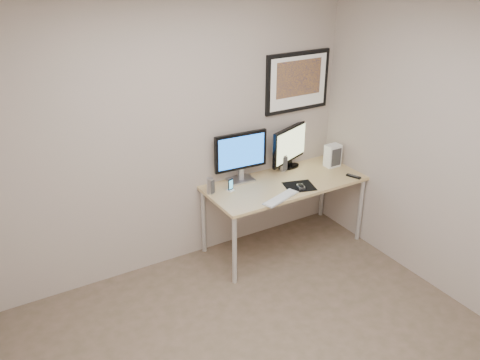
{
  "coord_description": "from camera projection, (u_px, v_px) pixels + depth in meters",
  "views": [
    {
      "loc": [
        -1.71,
        -2.35,
        2.88
      ],
      "look_at": [
        0.33,
        1.1,
        1.01
      ],
      "focal_mm": 38.0,
      "sensor_mm": 36.0,
      "label": 1
    }
  ],
  "objects": [
    {
      "name": "phone_dock",
      "position": [
        231.0,
        185.0,
        4.83
      ],
      "size": [
        0.07,
        0.07,
        0.13
      ],
      "primitive_type": "cube",
      "rotation": [
        0.0,
        0.0,
        0.26
      ],
      "color": "black",
      "rests_on": "desk"
    },
    {
      "name": "speaker_right",
      "position": [
        283.0,
        163.0,
        5.25
      ],
      "size": [
        0.07,
        0.07,
        0.18
      ],
      "primitive_type": "cylinder",
      "rotation": [
        0.0,
        0.0,
        -0.01
      ],
      "color": "#ACACB1",
      "rests_on": "desk"
    },
    {
      "name": "mousepad",
      "position": [
        299.0,
        186.0,
        4.94
      ],
      "size": [
        0.34,
        0.32,
        0.0
      ],
      "primitive_type": "cube",
      "rotation": [
        0.0,
        0.0,
        -0.28
      ],
      "color": "black",
      "rests_on": "desk"
    },
    {
      "name": "room",
      "position": [
        246.0,
        141.0,
        3.49
      ],
      "size": [
        3.6,
        3.6,
        3.6
      ],
      "color": "white",
      "rests_on": "ground"
    },
    {
      "name": "desk",
      "position": [
        285.0,
        188.0,
        5.07
      ],
      "size": [
        1.6,
        0.7,
        0.73
      ],
      "color": "tan",
      "rests_on": "floor"
    },
    {
      "name": "monitor_large",
      "position": [
        241.0,
        155.0,
        4.95
      ],
      "size": [
        0.55,
        0.19,
        0.5
      ],
      "rotation": [
        0.0,
        0.0,
        -0.06
      ],
      "color": "#ACACB1",
      "rests_on": "desk"
    },
    {
      "name": "speaker_left",
      "position": [
        210.0,
        186.0,
        4.77
      ],
      "size": [
        0.08,
        0.08,
        0.16
      ],
      "primitive_type": "cylinder",
      "rotation": [
        0.0,
        0.0,
        0.37
      ],
      "color": "#ACACB1",
      "rests_on": "desk"
    },
    {
      "name": "mouse",
      "position": [
        301.0,
        186.0,
        4.91
      ],
      "size": [
        0.08,
        0.11,
        0.03
      ],
      "primitive_type": "ellipsoid",
      "rotation": [
        0.0,
        0.0,
        -0.3
      ],
      "color": "black",
      "rests_on": "mousepad"
    },
    {
      "name": "monitor_tv",
      "position": [
        290.0,
        146.0,
        5.26
      ],
      "size": [
        0.55,
        0.24,
        0.45
      ],
      "rotation": [
        0.0,
        0.0,
        0.38
      ],
      "color": "black",
      "rests_on": "desk"
    },
    {
      "name": "remote",
      "position": [
        354.0,
        176.0,
        5.14
      ],
      "size": [
        0.09,
        0.16,
        0.02
      ],
      "primitive_type": "cube",
      "rotation": [
        0.0,
        0.0,
        0.38
      ],
      "color": "black",
      "rests_on": "desk"
    },
    {
      "name": "keyboard",
      "position": [
        281.0,
        198.0,
        4.7
      ],
      "size": [
        0.44,
        0.25,
        0.01
      ],
      "primitive_type": "cube",
      "rotation": [
        0.0,
        0.0,
        0.33
      ],
      "color": "silver",
      "rests_on": "desk"
    },
    {
      "name": "framed_art",
      "position": [
        298.0,
        82.0,
        5.08
      ],
      "size": [
        0.75,
        0.04,
        0.6
      ],
      "color": "black",
      "rests_on": "room"
    },
    {
      "name": "fan_unit",
      "position": [
        333.0,
        156.0,
        5.35
      ],
      "size": [
        0.16,
        0.12,
        0.24
      ],
      "primitive_type": "cube",
      "rotation": [
        0.0,
        0.0,
        0.01
      ],
      "color": "silver",
      "rests_on": "desk"
    }
  ]
}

